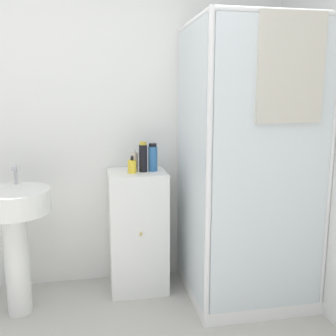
# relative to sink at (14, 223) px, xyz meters

# --- Properties ---
(wall_back) EXTENTS (6.40, 0.06, 2.50)m
(wall_back) POSITION_rel_sink_xyz_m (0.35, 0.44, 0.61)
(wall_back) COLOR white
(wall_back) RESTS_ON ground_plane
(shower_enclosure) EXTENTS (0.83, 0.86, 1.96)m
(shower_enclosure) POSITION_rel_sink_xyz_m (1.55, -0.09, -0.07)
(shower_enclosure) COLOR white
(shower_enclosure) RESTS_ON ground_plane
(vanity_cabinet) EXTENTS (0.42, 0.41, 0.91)m
(vanity_cabinet) POSITION_rel_sink_xyz_m (0.84, 0.21, -0.18)
(vanity_cabinet) COLOR white
(vanity_cabinet) RESTS_ON ground_plane
(sink) EXTENTS (0.49, 0.49, 0.99)m
(sink) POSITION_rel_sink_xyz_m (0.00, 0.00, 0.00)
(sink) COLOR white
(sink) RESTS_ON ground_plane
(soap_dispenser) EXTENTS (0.06, 0.06, 0.13)m
(soap_dispenser) POSITION_rel_sink_xyz_m (0.80, 0.16, 0.32)
(soap_dispenser) COLOR yellow
(soap_dispenser) RESTS_ON vanity_cabinet
(shampoo_bottle_tall_black) EXTENTS (0.06, 0.06, 0.22)m
(shampoo_bottle_tall_black) POSITION_rel_sink_xyz_m (0.88, 0.19, 0.38)
(shampoo_bottle_tall_black) COLOR black
(shampoo_bottle_tall_black) RESTS_ON vanity_cabinet
(shampoo_bottle_blue) EXTENTS (0.07, 0.07, 0.21)m
(shampoo_bottle_blue) POSITION_rel_sink_xyz_m (0.96, 0.20, 0.37)
(shampoo_bottle_blue) COLOR #2D66A3
(shampoo_bottle_blue) RESTS_ON vanity_cabinet
(lotion_bottle_white) EXTENTS (0.05, 0.05, 0.17)m
(lotion_bottle_white) POSITION_rel_sink_xyz_m (0.83, 0.24, 0.34)
(lotion_bottle_white) COLOR beige
(lotion_bottle_white) RESTS_ON vanity_cabinet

